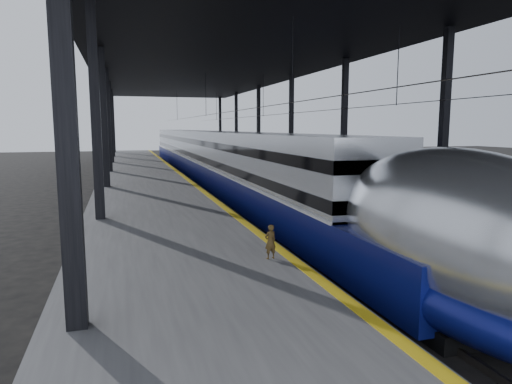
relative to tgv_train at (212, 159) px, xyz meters
name	(u,v)px	position (x,y,z in m)	size (l,w,h in m)	color
ground	(288,269)	(-2.00, -22.59, -1.96)	(160.00, 160.00, 0.00)	black
platform	(143,184)	(-5.50, -2.59, -1.46)	(6.00, 80.00, 1.00)	#4C4C4F
yellow_strip	(183,176)	(-2.70, -2.59, -0.95)	(0.30, 80.00, 0.01)	yellow
rails	(251,186)	(2.50, -2.59, -1.88)	(6.52, 80.00, 0.16)	slate
canopy	(216,62)	(-0.10, -2.59, 7.16)	(18.00, 75.00, 9.47)	black
tgv_train	(212,159)	(0.00, 0.00, 0.00)	(2.92, 65.20, 4.18)	silver
second_train	(248,155)	(5.00, 7.50, -0.15)	(2.58, 56.05, 3.56)	navy
child	(270,242)	(-3.25, -24.57, -0.49)	(0.34, 0.22, 0.93)	#4B3819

